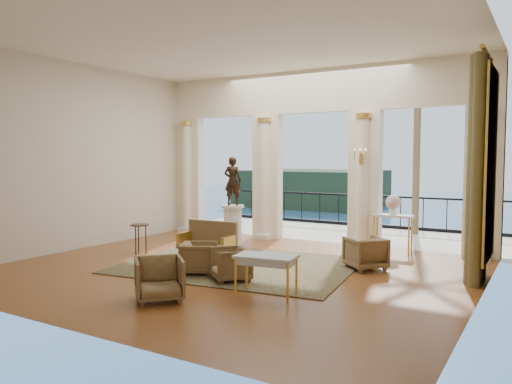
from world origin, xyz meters
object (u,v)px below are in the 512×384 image
Objects in this scene: console_table at (393,221)px; game_table at (266,259)px; armchair_d at (199,256)px; statue at (233,181)px; side_table at (140,229)px; armchair_a at (159,277)px; pedestal at (233,228)px; settee at (209,241)px; armchair_b at (231,262)px; armchair_c at (365,251)px.

game_table is at bearing -99.94° from console_table.
armchair_d is 0.64× the size of game_table.
side_table is at bearing 31.41° from statue.
game_table is at bearing -19.89° from side_table.
console_table is at bearing 24.13° from armchair_a.
pedestal is 2.19m from side_table.
armchair_a is at bearing -71.57° from pedestal.
armchair_b is at bearing -43.15° from settee.
armchair_a is 3.19m from settee.
pedestal is at bearing 164.84° from armchair_b.
armchair_c is 5.11m from side_table.
armchair_c is 0.56× the size of settee.
armchair_b is at bearing 143.64° from game_table.
armchair_b is 0.71× the size of console_table.
armchair_a reaches higher than armchair_d.
statue reaches higher than side_table.
armchair_a is at bearing -57.14° from armchair_b.
game_table is at bearing 26.23° from armchair_c.
armchair_b is 3.04m from pedestal.
console_table reaches higher than armchair_d.
armchair_c reaches higher than side_table.
armchair_b is (0.26, 1.63, -0.04)m from armchair_a.
game_table is 1.49× the size of side_table.
game_table is (1.88, -0.69, 0.27)m from armchair_d.
armchair_c is 2.83m from game_table.
armchair_a is 0.64× the size of statue.
armchair_c is at bearing 159.18° from statue.
armchair_a is 4.31m from armchair_c.
statue reaches higher than settee.
armchair_b and armchair_d have the same top height.
side_table is (-2.92, 2.60, 0.23)m from armchair_a.
armchair_b and game_table have the same top height.
console_table is (1.74, 4.30, 0.40)m from armchair_b.
armchair_a is 4.40m from pedestal.
armchair_d is at bearing 94.23° from statue.
game_table is 4.90m from console_table.
armchair_b is at bearing -17.03° from side_table.
pedestal is 1.15m from statue.
armchair_d is 2.02m from game_table.
armchair_d is 0.52× the size of settee.
statue is 1.67× the size of side_table.
statue reaches higher than game_table.
statue is (-3.44, 0.38, 1.31)m from armchair_c.
armchair_a is at bearing 93.91° from statue.
settee is at bearing -139.11° from console_table.
game_table is at bearing -48.95° from pedestal.
statue is at bearing -154.58° from console_table.
statue is (0.00, 0.00, 1.15)m from pedestal.
settee is 3.16m from game_table.
armchair_b is 3.32m from statue.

